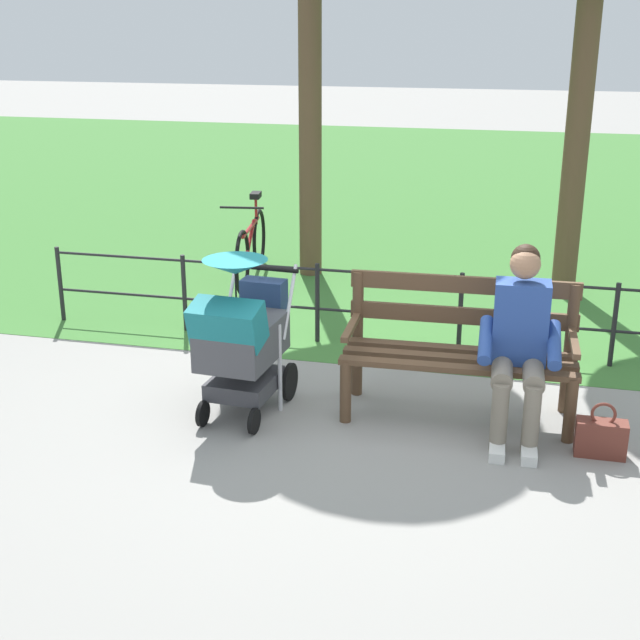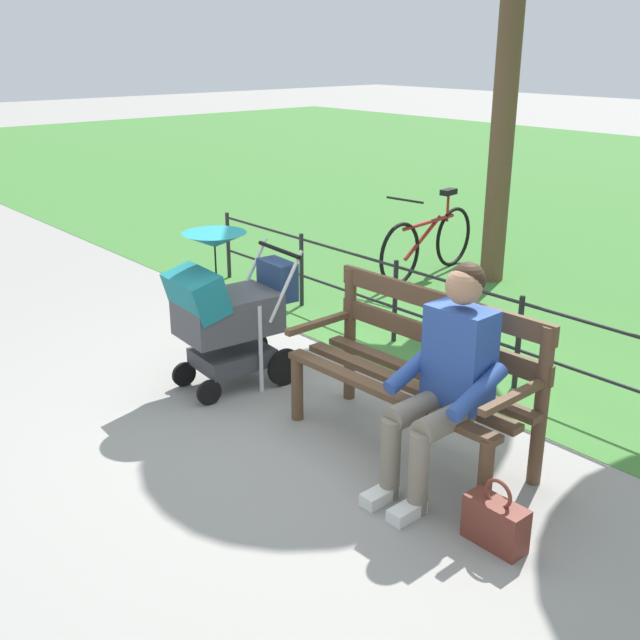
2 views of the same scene
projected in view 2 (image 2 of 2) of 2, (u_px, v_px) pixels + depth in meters
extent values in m
plane|color=gray|center=(327.00, 411.00, 5.21)|extent=(60.00, 60.00, 0.00)
cube|color=brown|center=(424.00, 375.00, 4.67)|extent=(1.60, 0.15, 0.04)
cube|color=brown|center=(404.00, 383.00, 4.56)|extent=(1.60, 0.15, 0.04)
cube|color=brown|center=(384.00, 392.00, 4.44)|extent=(1.60, 0.15, 0.04)
cube|color=brown|center=(437.00, 337.00, 4.66)|extent=(1.60, 0.08, 0.12)
cube|color=brown|center=(439.00, 302.00, 4.58)|extent=(1.60, 0.08, 0.12)
cylinder|color=brown|center=(485.00, 478.00, 3.99)|extent=(0.08, 0.08, 0.45)
cylinder|color=brown|center=(541.00, 407.00, 4.20)|extent=(0.08, 0.08, 0.95)
cube|color=brown|center=(514.00, 397.00, 3.97)|extent=(0.07, 0.56, 0.04)
cylinder|color=brown|center=(297.00, 388.00, 5.03)|extent=(0.08, 0.08, 0.45)
cylinder|color=brown|center=(350.00, 335.00, 5.25)|extent=(0.08, 0.08, 0.95)
cube|color=brown|center=(320.00, 323.00, 5.02)|extent=(0.07, 0.56, 0.04)
cylinder|color=slate|center=(445.00, 421.00, 4.06)|extent=(0.15, 0.40, 0.14)
cylinder|color=slate|center=(417.00, 409.00, 4.20)|extent=(0.15, 0.40, 0.14)
cylinder|color=slate|center=(418.00, 473.00, 4.01)|extent=(0.11, 0.11, 0.47)
cylinder|color=slate|center=(390.00, 459.00, 4.15)|extent=(0.11, 0.11, 0.47)
cube|color=silver|center=(407.00, 512.00, 4.03)|extent=(0.11, 0.22, 0.07)
cube|color=silver|center=(379.00, 496.00, 4.17)|extent=(0.11, 0.22, 0.07)
cube|color=#284793|center=(459.00, 356.00, 4.17)|extent=(0.37, 0.23, 0.56)
cylinder|color=#284793|center=(478.00, 392.00, 3.98)|extent=(0.10, 0.43, 0.23)
cylinder|color=#284793|center=(413.00, 367.00, 4.28)|extent=(0.10, 0.43, 0.23)
sphere|color=#A37556|center=(464.00, 286.00, 4.04)|extent=(0.20, 0.20, 0.20)
sphere|color=black|center=(468.00, 280.00, 4.04)|extent=(0.19, 0.19, 0.19)
cylinder|color=black|center=(285.00, 367.00, 5.56)|extent=(0.05, 0.28, 0.28)
cylinder|color=black|center=(252.00, 348.00, 5.91)|extent=(0.05, 0.28, 0.28)
cylinder|color=black|center=(209.00, 393.00, 5.27)|extent=(0.04, 0.18, 0.18)
cylinder|color=black|center=(184.00, 374.00, 5.56)|extent=(0.04, 0.18, 0.18)
cube|color=#38383D|center=(232.00, 357.00, 5.54)|extent=(0.46, 0.55, 0.12)
cylinder|color=silver|center=(261.00, 350.00, 5.38)|extent=(0.03, 0.03, 0.65)
cylinder|color=silver|center=(228.00, 331.00, 5.73)|extent=(0.03, 0.03, 0.65)
cube|color=#47474C|center=(228.00, 314.00, 5.41)|extent=(0.51, 0.71, 0.28)
cube|color=#19727A|center=(196.00, 293.00, 5.21)|extent=(0.50, 0.34, 0.33)
cylinder|color=black|center=(279.00, 250.00, 5.52)|extent=(0.52, 0.07, 0.03)
cylinder|color=silver|center=(286.00, 287.00, 5.36)|extent=(0.05, 0.30, 0.49)
cylinder|color=silver|center=(252.00, 272.00, 5.71)|extent=(0.05, 0.30, 0.49)
cone|color=#19727A|center=(215.00, 240.00, 5.18)|extent=(0.47, 0.47, 0.10)
cylinder|color=black|center=(216.00, 266.00, 5.24)|extent=(0.01, 0.01, 0.30)
cube|color=navy|center=(277.00, 280.00, 5.59)|extent=(0.33, 0.18, 0.28)
cube|color=brown|center=(495.00, 524.00, 3.79)|extent=(0.32, 0.14, 0.24)
torus|color=brown|center=(498.00, 494.00, 3.73)|extent=(0.16, 0.02, 0.16)
cylinder|color=black|center=(518.00, 343.00, 5.43)|extent=(0.04, 0.04, 0.70)
cylinder|color=black|center=(395.00, 302.00, 6.30)|extent=(0.04, 0.04, 0.70)
cylinder|color=black|center=(302.00, 270.00, 7.17)|extent=(0.04, 0.04, 0.70)
cylinder|color=black|center=(228.00, 246.00, 8.04)|extent=(0.04, 0.04, 0.70)
cylinder|color=black|center=(454.00, 283.00, 5.76)|extent=(6.08, 0.02, 0.02)
cylinder|color=black|center=(452.00, 327.00, 5.88)|extent=(6.08, 0.02, 0.02)
cylinder|color=brown|center=(505.00, 98.00, 7.46)|extent=(0.24, 0.24, 3.69)
torus|color=black|center=(400.00, 254.00, 7.78)|extent=(0.13, 0.66, 0.66)
torus|color=black|center=(453.00, 237.00, 8.48)|extent=(0.13, 0.66, 0.66)
cylinder|color=maroon|center=(429.00, 222.00, 8.04)|extent=(0.16, 0.90, 0.04)
cylinder|color=maroon|center=(423.00, 238.00, 8.02)|extent=(0.12, 0.63, 0.38)
cylinder|color=maroon|center=(448.00, 208.00, 8.25)|extent=(0.03, 0.03, 0.30)
cube|color=black|center=(449.00, 192.00, 8.19)|extent=(0.13, 0.21, 0.06)
cylinder|color=black|center=(405.00, 200.00, 7.62)|extent=(0.44, 0.08, 0.02)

